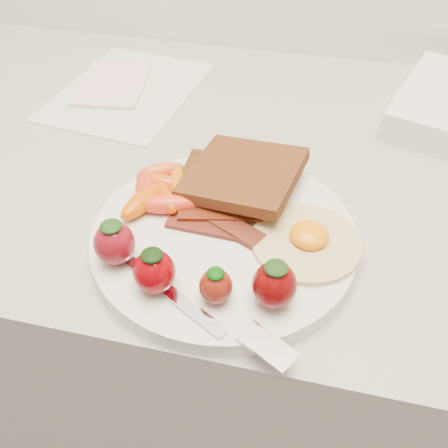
# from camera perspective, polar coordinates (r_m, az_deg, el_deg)

# --- Properties ---
(counter) EXTENTS (2.00, 0.60, 0.90)m
(counter) POSITION_cam_1_polar(r_m,az_deg,el_deg) (0.97, 2.92, -14.16)
(counter) COLOR gray
(counter) RESTS_ON ground
(plate) EXTENTS (0.27, 0.27, 0.02)m
(plate) POSITION_cam_1_polar(r_m,az_deg,el_deg) (0.51, 0.00, -1.54)
(plate) COLOR silver
(plate) RESTS_ON counter
(toast_lower) EXTENTS (0.09, 0.09, 0.01)m
(toast_lower) POSITION_cam_1_polar(r_m,az_deg,el_deg) (0.55, -0.19, 4.71)
(toast_lower) COLOR black
(toast_lower) RESTS_ON plate
(toast_upper) EXTENTS (0.13, 0.13, 0.03)m
(toast_upper) POSITION_cam_1_polar(r_m,az_deg,el_deg) (0.54, 2.22, 5.73)
(toast_upper) COLOR black
(toast_upper) RESTS_ON toast_lower
(fried_egg) EXTENTS (0.11, 0.11, 0.02)m
(fried_egg) POSITION_cam_1_polar(r_m,az_deg,el_deg) (0.50, 9.47, -1.83)
(fried_egg) COLOR beige
(fried_egg) RESTS_ON plate
(bacon_strips) EXTENTS (0.10, 0.06, 0.01)m
(bacon_strips) POSITION_cam_1_polar(r_m,az_deg,el_deg) (0.51, -0.67, 0.33)
(bacon_strips) COLOR black
(bacon_strips) RESTS_ON plate
(baby_carrots) EXTENTS (0.09, 0.11, 0.02)m
(baby_carrots) POSITION_cam_1_polar(r_m,az_deg,el_deg) (0.54, -7.46, 3.84)
(baby_carrots) COLOR #C3460D
(baby_carrots) RESTS_ON plate
(strawberries) EXTENTS (0.19, 0.06, 0.05)m
(strawberries) POSITION_cam_1_polar(r_m,az_deg,el_deg) (0.44, -4.46, -5.08)
(strawberries) COLOR maroon
(strawberries) RESTS_ON plate
(fork) EXTENTS (0.17, 0.09, 0.00)m
(fork) POSITION_cam_1_polar(r_m,az_deg,el_deg) (0.43, -1.19, -10.56)
(fork) COLOR silver
(fork) RESTS_ON plate
(paper_sheet) EXTENTS (0.21, 0.27, 0.00)m
(paper_sheet) POSITION_cam_1_polar(r_m,az_deg,el_deg) (0.79, -10.92, 14.71)
(paper_sheet) COLOR beige
(paper_sheet) RESTS_ON counter
(notepad) EXTENTS (0.12, 0.15, 0.01)m
(notepad) POSITION_cam_1_polar(r_m,az_deg,el_deg) (0.80, -12.58, 15.41)
(notepad) COLOR beige
(notepad) RESTS_ON paper_sheet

